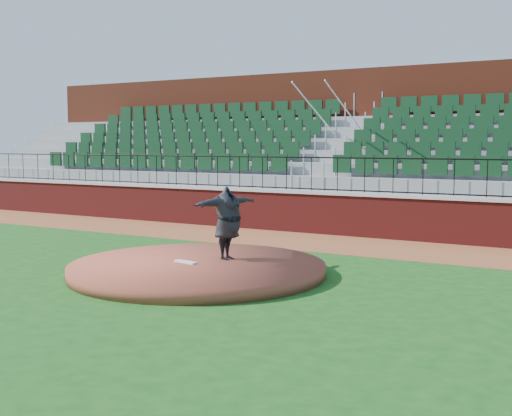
{
  "coord_description": "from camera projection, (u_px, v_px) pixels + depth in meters",
  "views": [
    {
      "loc": [
        7.24,
        -10.88,
        2.72
      ],
      "look_at": [
        0.0,
        1.5,
        1.3
      ],
      "focal_mm": 45.83,
      "sensor_mm": 36.0,
      "label": 1
    }
  ],
  "objects": [
    {
      "name": "wall_cap",
      "position": [
        351.0,
        194.0,
        19.14
      ],
      "size": [
        34.0,
        0.45,
        0.1
      ],
      "primitive_type": "cube",
      "color": "#B7B7B7",
      "rests_on": "field_wall"
    },
    {
      "name": "ground",
      "position": [
        219.0,
        278.0,
        13.25
      ],
      "size": [
        90.0,
        90.0,
        0.0
      ],
      "primitive_type": "plane",
      "color": "#164B15",
      "rests_on": "ground"
    },
    {
      "name": "warning_track",
      "position": [
        328.0,
        243.0,
        17.89
      ],
      "size": [
        34.0,
        3.2,
        0.01
      ],
      "primitive_type": "cube",
      "color": "brown",
      "rests_on": "ground"
    },
    {
      "name": "pitcher",
      "position": [
        228.0,
        223.0,
        13.89
      ],
      "size": [
        0.77,
        1.98,
        1.57
      ],
      "primitive_type": "imported",
      "rotation": [
        0.0,
        0.0,
        1.44
      ],
      "color": "black",
      "rests_on": "pitchers_mound"
    },
    {
      "name": "field_wall",
      "position": [
        350.0,
        216.0,
        19.2
      ],
      "size": [
        34.0,
        0.35,
        1.2
      ],
      "primitive_type": "cube",
      "color": "maroon",
      "rests_on": "ground"
    },
    {
      "name": "wall_railing",
      "position": [
        351.0,
        175.0,
        19.08
      ],
      "size": [
        34.0,
        0.05,
        1.0
      ],
      "primitive_type": null,
      "color": "black",
      "rests_on": "wall_cap"
    },
    {
      "name": "seating_stands",
      "position": [
        383.0,
        156.0,
        21.38
      ],
      "size": [
        34.0,
        5.1,
        4.6
      ],
      "primitive_type": null,
      "color": "gray",
      "rests_on": "ground"
    },
    {
      "name": "pitchers_mound",
      "position": [
        198.0,
        269.0,
        13.58
      ],
      "size": [
        5.31,
        5.31,
        0.25
      ],
      "primitive_type": "cylinder",
      "color": "brown",
      "rests_on": "ground"
    },
    {
      "name": "pitching_rubber",
      "position": [
        186.0,
        262.0,
        13.56
      ],
      "size": [
        0.56,
        0.23,
        0.04
      ],
      "primitive_type": "cube",
      "rotation": [
        0.0,
        0.0,
        -0.17
      ],
      "color": "white",
      "rests_on": "pitchers_mound"
    },
    {
      "name": "concourse_wall",
      "position": [
        409.0,
        143.0,
        23.74
      ],
      "size": [
        34.0,
        0.5,
        5.5
      ],
      "primitive_type": "cube",
      "color": "maroon",
      "rests_on": "ground"
    }
  ]
}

